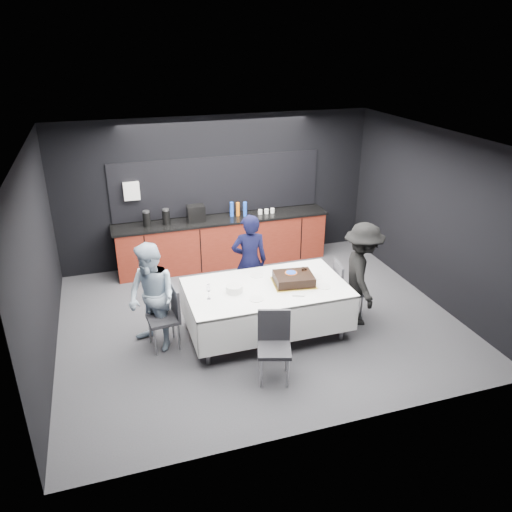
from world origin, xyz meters
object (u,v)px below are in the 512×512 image
(chair_near, at_px, (274,341))
(person_right, at_px, (362,274))
(chair_right, at_px, (344,286))
(person_center, at_px, (249,262))
(plate_stack, at_px, (234,289))
(person_left, at_px, (152,298))
(chair_left, at_px, (168,313))
(party_table, at_px, (266,295))
(cake_assembly, at_px, (294,279))
(champagne_flute, at_px, (208,289))

(chair_near, xyz_separation_m, person_right, (1.71, 0.89, 0.27))
(chair_right, xyz_separation_m, person_center, (-1.31, 0.77, 0.26))
(plate_stack, xyz_separation_m, person_left, (-1.13, 0.16, -0.04))
(chair_right, bearing_deg, person_left, 179.19)
(chair_left, relative_size, chair_right, 1.00)
(party_table, bearing_deg, person_left, 175.01)
(cake_assembly, relative_size, plate_stack, 2.77)
(plate_stack, xyz_separation_m, champagne_flute, (-0.39, -0.09, 0.11))
(cake_assembly, xyz_separation_m, plate_stack, (-0.90, 0.01, -0.02))
(cake_assembly, height_order, person_center, person_center)
(chair_left, height_order, chair_right, same)
(plate_stack, xyz_separation_m, person_right, (1.97, -0.09, -0.02))
(chair_right, bearing_deg, cake_assembly, -172.06)
(cake_assembly, height_order, chair_near, cake_assembly)
(cake_assembly, bearing_deg, person_right, -4.37)
(person_center, bearing_deg, chair_left, 34.99)
(party_table, xyz_separation_m, chair_left, (-1.42, 0.11, -0.11))
(chair_left, relative_size, person_right, 0.57)
(party_table, bearing_deg, person_right, -4.18)
(cake_assembly, relative_size, person_right, 0.41)
(chair_near, distance_m, person_right, 1.95)
(chair_near, bearing_deg, party_table, 76.89)
(champagne_flute, distance_m, person_center, 1.32)
(cake_assembly, distance_m, plate_stack, 0.90)
(chair_left, bearing_deg, chair_right, -0.20)
(party_table, bearing_deg, cake_assembly, -3.67)
(party_table, xyz_separation_m, chair_near, (-0.23, -1.00, -0.11))
(chair_left, relative_size, person_center, 0.58)
(plate_stack, relative_size, chair_near, 0.26)
(cake_assembly, xyz_separation_m, person_right, (1.07, -0.08, -0.05))
(party_table, xyz_separation_m, champagne_flute, (-0.88, -0.11, 0.30))
(person_center, xyz_separation_m, person_left, (-1.63, -0.73, -0.01))
(chair_near, bearing_deg, chair_left, 136.93)
(plate_stack, bearing_deg, person_right, -2.59)
(champagne_flute, bearing_deg, plate_stack, 12.89)
(person_left, bearing_deg, plate_stack, 47.37)
(chair_left, distance_m, person_right, 2.92)
(cake_assembly, bearing_deg, chair_near, -123.41)
(person_center, bearing_deg, plate_stack, 67.88)
(plate_stack, height_order, chair_near, chair_near)
(champagne_flute, xyz_separation_m, person_right, (2.35, 0.00, -0.13))
(party_table, relative_size, chair_near, 2.51)
(champagne_flute, xyz_separation_m, chair_near, (0.64, -0.89, -0.40))
(cake_assembly, bearing_deg, person_left, 175.28)
(chair_near, bearing_deg, chair_right, 35.43)
(champagne_flute, height_order, chair_left, champagne_flute)
(cake_assembly, bearing_deg, plate_stack, 179.55)
(chair_right, bearing_deg, plate_stack, -176.22)
(champagne_flute, distance_m, person_left, 0.80)
(cake_assembly, height_order, person_left, person_left)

